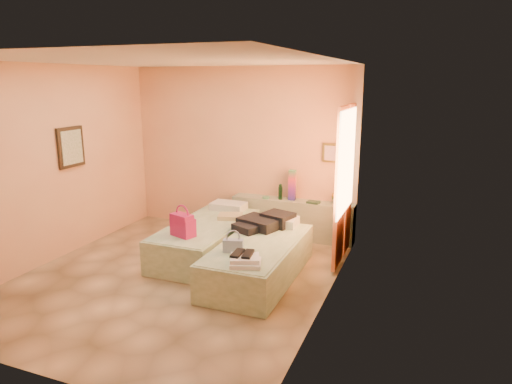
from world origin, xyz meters
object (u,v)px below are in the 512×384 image
(headboard_ledge, at_px, (292,219))
(blue_handbag, at_px, (233,246))
(bed_left, at_px, (207,239))
(water_bottle, at_px, (280,192))
(bed_right, at_px, (259,260))
(green_book, at_px, (313,202))
(flower_vase, at_px, (336,197))
(magenta_handbag, at_px, (183,225))
(towel_stack, at_px, (246,261))

(headboard_ledge, bearing_deg, blue_handbag, -93.22)
(bed_left, relative_size, blue_handbag, 8.07)
(headboard_ledge, xyz_separation_m, water_bottle, (-0.20, -0.03, 0.45))
(bed_right, bearing_deg, green_book, 79.16)
(bed_left, relative_size, flower_vase, 8.70)
(green_book, bearing_deg, flower_vase, 18.09)
(headboard_ledge, distance_m, bed_right, 1.70)
(flower_vase, distance_m, magenta_handbag, 2.51)
(bed_right, xyz_separation_m, magenta_handbag, (-1.06, -0.13, 0.41))
(bed_right, bearing_deg, flower_vase, 68.50)
(headboard_ledge, bearing_deg, bed_right, -87.97)
(water_bottle, xyz_separation_m, towel_stack, (0.39, -2.42, -0.22))
(headboard_ledge, relative_size, towel_stack, 5.86)
(magenta_handbag, xyz_separation_m, blue_handbag, (0.88, -0.29, -0.08))
(towel_stack, bearing_deg, green_book, 85.68)
(magenta_handbag, distance_m, towel_stack, 1.35)
(bed_left, xyz_separation_m, magenta_handbag, (-0.04, -0.60, 0.41))
(bed_left, xyz_separation_m, blue_handbag, (0.84, -0.89, 0.33))
(bed_left, height_order, magenta_handbag, magenta_handbag)
(headboard_ledge, height_order, towel_stack, headboard_ledge)
(headboard_ledge, distance_m, blue_handbag, 2.14)
(bed_right, xyz_separation_m, water_bottle, (-0.26, 1.67, 0.52))
(bed_left, distance_m, towel_stack, 1.71)
(headboard_ledge, xyz_separation_m, magenta_handbag, (-1.00, -1.83, 0.33))
(magenta_handbag, bearing_deg, green_book, 71.31)
(water_bottle, height_order, towel_stack, water_bottle)
(bed_left, xyz_separation_m, green_book, (1.33, 1.16, 0.42))
(headboard_ledge, relative_size, blue_handbag, 8.27)
(headboard_ledge, relative_size, green_book, 10.43)
(bed_left, height_order, bed_right, same)
(towel_stack, bearing_deg, magenta_handbag, 152.16)
(water_bottle, distance_m, blue_handbag, 2.10)
(headboard_ledge, height_order, bed_left, headboard_ledge)
(green_book, relative_size, flower_vase, 0.85)
(water_bottle, height_order, flower_vase, water_bottle)
(water_bottle, relative_size, green_book, 1.26)
(bed_right, height_order, towel_stack, towel_stack)
(water_bottle, distance_m, flower_vase, 0.92)
(green_book, relative_size, magenta_handbag, 0.59)
(water_bottle, height_order, green_book, water_bottle)
(water_bottle, bearing_deg, towel_stack, -80.88)
(bed_left, relative_size, water_bottle, 8.08)
(bed_left, height_order, blue_handbag, blue_handbag)
(magenta_handbag, bearing_deg, blue_handbag, 0.71)
(blue_handbag, bearing_deg, bed_left, 116.45)
(headboard_ledge, distance_m, green_book, 0.51)
(green_book, relative_size, blue_handbag, 0.79)
(water_bottle, relative_size, blue_handbag, 1.00)
(water_bottle, distance_m, green_book, 0.58)
(green_book, xyz_separation_m, towel_stack, (-0.18, -2.39, -0.12))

